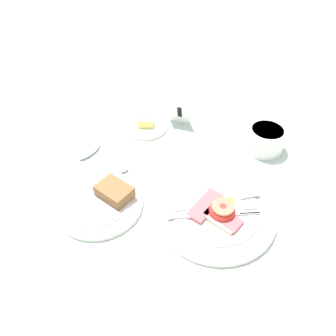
{
  "coord_description": "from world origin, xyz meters",
  "views": [
    {
      "loc": [
        0.1,
        -0.43,
        0.53
      ],
      "look_at": [
        -0.02,
        0.09,
        0.02
      ],
      "focal_mm": 35.0,
      "sensor_mm": 36.0,
      "label": 1
    }
  ],
  "objects_px": {
    "sugar_cup": "(266,138)",
    "breakfast_plate": "(216,210)",
    "bread_plate": "(102,201)",
    "teaspoon_by_saucer": "(97,145)",
    "butter_dish": "(146,126)",
    "number_card": "(181,110)",
    "teaspoon_near_cup": "(125,169)"
  },
  "relations": [
    {
      "from": "sugar_cup",
      "to": "number_card",
      "type": "bearing_deg",
      "value": 163.92
    },
    {
      "from": "bread_plate",
      "to": "teaspoon_near_cup",
      "type": "bearing_deg",
      "value": 82.38
    },
    {
      "from": "bread_plate",
      "to": "butter_dish",
      "type": "height_order",
      "value": "bread_plate"
    },
    {
      "from": "teaspoon_by_saucer",
      "to": "teaspoon_near_cup",
      "type": "distance_m",
      "value": 0.12
    },
    {
      "from": "teaspoon_by_saucer",
      "to": "butter_dish",
      "type": "bearing_deg",
      "value": 155.64
    },
    {
      "from": "butter_dish",
      "to": "teaspoon_near_cup",
      "type": "bearing_deg",
      "value": -91.36
    },
    {
      "from": "bread_plate",
      "to": "breakfast_plate",
      "type": "bearing_deg",
      "value": 7.32
    },
    {
      "from": "bread_plate",
      "to": "sugar_cup",
      "type": "distance_m",
      "value": 0.42
    },
    {
      "from": "number_card",
      "to": "teaspoon_near_cup",
      "type": "distance_m",
      "value": 0.24
    },
    {
      "from": "number_card",
      "to": "teaspoon_by_saucer",
      "type": "distance_m",
      "value": 0.24
    },
    {
      "from": "number_card",
      "to": "breakfast_plate",
      "type": "bearing_deg",
      "value": -60.18
    },
    {
      "from": "number_card",
      "to": "butter_dish",
      "type": "bearing_deg",
      "value": -144.06
    },
    {
      "from": "sugar_cup",
      "to": "butter_dish",
      "type": "xyz_separation_m",
      "value": [
        -0.31,
        0.02,
        -0.02
      ]
    },
    {
      "from": "butter_dish",
      "to": "teaspoon_by_saucer",
      "type": "distance_m",
      "value": 0.14
    },
    {
      "from": "breakfast_plate",
      "to": "teaspoon_near_cup",
      "type": "xyz_separation_m",
      "value": [
        -0.22,
        0.08,
        -0.01
      ]
    },
    {
      "from": "butter_dish",
      "to": "teaspoon_near_cup",
      "type": "distance_m",
      "value": 0.17
    },
    {
      "from": "butter_dish",
      "to": "bread_plate",
      "type": "bearing_deg",
      "value": -93.81
    },
    {
      "from": "breakfast_plate",
      "to": "number_card",
      "type": "distance_m",
      "value": 0.32
    },
    {
      "from": "bread_plate",
      "to": "teaspoon_near_cup",
      "type": "height_order",
      "value": "bread_plate"
    },
    {
      "from": "bread_plate",
      "to": "number_card",
      "type": "xyz_separation_m",
      "value": [
        0.1,
        0.33,
        0.03
      ]
    },
    {
      "from": "teaspoon_near_cup",
      "to": "breakfast_plate",
      "type": "bearing_deg",
      "value": 135.3
    },
    {
      "from": "teaspoon_near_cup",
      "to": "butter_dish",
      "type": "bearing_deg",
      "value": -116.62
    },
    {
      "from": "butter_dish",
      "to": "teaspoon_by_saucer",
      "type": "height_order",
      "value": "butter_dish"
    },
    {
      "from": "bread_plate",
      "to": "teaspoon_by_saucer",
      "type": "distance_m",
      "value": 0.19
    },
    {
      "from": "bread_plate",
      "to": "number_card",
      "type": "distance_m",
      "value": 0.34
    },
    {
      "from": "bread_plate",
      "to": "number_card",
      "type": "height_order",
      "value": "number_card"
    },
    {
      "from": "butter_dish",
      "to": "number_card",
      "type": "distance_m",
      "value": 0.1
    },
    {
      "from": "sugar_cup",
      "to": "number_card",
      "type": "xyz_separation_m",
      "value": [
        -0.22,
        0.06,
        0.01
      ]
    },
    {
      "from": "sugar_cup",
      "to": "number_card",
      "type": "relative_size",
      "value": 1.26
    },
    {
      "from": "sugar_cup",
      "to": "breakfast_plate",
      "type": "bearing_deg",
      "value": -111.6
    },
    {
      "from": "breakfast_plate",
      "to": "number_card",
      "type": "xyz_separation_m",
      "value": [
        -0.13,
        0.3,
        0.03
      ]
    },
    {
      "from": "sugar_cup",
      "to": "teaspoon_by_saucer",
      "type": "distance_m",
      "value": 0.42
    }
  ]
}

